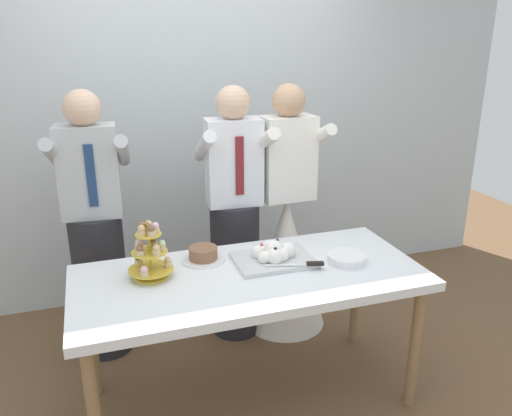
{
  "coord_description": "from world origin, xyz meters",
  "views": [
    {
      "loc": [
        -0.72,
        -2.26,
        1.95
      ],
      "look_at": [
        0.08,
        0.15,
        1.07
      ],
      "focal_mm": 35.68,
      "sensor_mm": 36.0,
      "label": 1
    }
  ],
  "objects_px": {
    "cupcake_stand": "(150,253)",
    "round_cake": "(203,255)",
    "person_groom": "(235,229)",
    "dessert_table": "(250,286)",
    "plate_stack": "(347,258)",
    "main_cake_tray": "(274,255)",
    "person_guest": "(97,242)",
    "person_bride": "(286,246)"
  },
  "relations": [
    {
      "from": "main_cake_tray",
      "to": "plate_stack",
      "type": "relative_size",
      "value": 2.01
    },
    {
      "from": "plate_stack",
      "to": "person_groom",
      "type": "distance_m",
      "value": 0.85
    },
    {
      "from": "round_cake",
      "to": "dessert_table",
      "type": "bearing_deg",
      "value": -50.79
    },
    {
      "from": "plate_stack",
      "to": "person_groom",
      "type": "xyz_separation_m",
      "value": [
        -0.42,
        0.73,
        -0.05
      ]
    },
    {
      "from": "dessert_table",
      "to": "main_cake_tray",
      "type": "xyz_separation_m",
      "value": [
        0.17,
        0.09,
        0.11
      ]
    },
    {
      "from": "person_guest",
      "to": "dessert_table",
      "type": "bearing_deg",
      "value": -45.66
    },
    {
      "from": "person_bride",
      "to": "person_guest",
      "type": "distance_m",
      "value": 1.23
    },
    {
      "from": "dessert_table",
      "to": "person_groom",
      "type": "xyz_separation_m",
      "value": [
        0.12,
        0.7,
        0.05
      ]
    },
    {
      "from": "person_groom",
      "to": "person_bride",
      "type": "relative_size",
      "value": 1.0
    },
    {
      "from": "cupcake_stand",
      "to": "main_cake_tray",
      "type": "xyz_separation_m",
      "value": [
        0.65,
        -0.02,
        -0.09
      ]
    },
    {
      "from": "person_groom",
      "to": "cupcake_stand",
      "type": "bearing_deg",
      "value": -136.1
    },
    {
      "from": "main_cake_tray",
      "to": "person_groom",
      "type": "bearing_deg",
      "value": 94.32
    },
    {
      "from": "cupcake_stand",
      "to": "round_cake",
      "type": "relative_size",
      "value": 1.27
    },
    {
      "from": "person_groom",
      "to": "plate_stack",
      "type": "bearing_deg",
      "value": -60.18
    },
    {
      "from": "cupcake_stand",
      "to": "plate_stack",
      "type": "height_order",
      "value": "cupcake_stand"
    },
    {
      "from": "person_groom",
      "to": "dessert_table",
      "type": "bearing_deg",
      "value": -99.75
    },
    {
      "from": "main_cake_tray",
      "to": "person_groom",
      "type": "height_order",
      "value": "person_groom"
    },
    {
      "from": "plate_stack",
      "to": "person_bride",
      "type": "relative_size",
      "value": 0.13
    },
    {
      "from": "person_groom",
      "to": "person_guest",
      "type": "height_order",
      "value": "same"
    },
    {
      "from": "main_cake_tray",
      "to": "plate_stack",
      "type": "xyz_separation_m",
      "value": [
        0.37,
        -0.12,
        -0.02
      ]
    },
    {
      "from": "cupcake_stand",
      "to": "plate_stack",
      "type": "xyz_separation_m",
      "value": [
        1.03,
        -0.15,
        -0.11
      ]
    },
    {
      "from": "plate_stack",
      "to": "cupcake_stand",
      "type": "bearing_deg",
      "value": 171.89
    },
    {
      "from": "plate_stack",
      "to": "person_bride",
      "type": "distance_m",
      "value": 0.76
    },
    {
      "from": "round_cake",
      "to": "person_guest",
      "type": "bearing_deg",
      "value": 136.4
    },
    {
      "from": "main_cake_tray",
      "to": "round_cake",
      "type": "bearing_deg",
      "value": 158.62
    },
    {
      "from": "main_cake_tray",
      "to": "person_bride",
      "type": "bearing_deg",
      "value": 62.83
    },
    {
      "from": "main_cake_tray",
      "to": "person_bride",
      "type": "relative_size",
      "value": 0.26
    },
    {
      "from": "round_cake",
      "to": "person_bride",
      "type": "relative_size",
      "value": 0.14
    },
    {
      "from": "plate_stack",
      "to": "person_guest",
      "type": "distance_m",
      "value": 1.5
    },
    {
      "from": "dessert_table",
      "to": "round_cake",
      "type": "height_order",
      "value": "round_cake"
    },
    {
      "from": "plate_stack",
      "to": "person_groom",
      "type": "bearing_deg",
      "value": 119.82
    },
    {
      "from": "dessert_table",
      "to": "cupcake_stand",
      "type": "relative_size",
      "value": 5.9
    },
    {
      "from": "person_groom",
      "to": "person_guest",
      "type": "relative_size",
      "value": 1.0
    },
    {
      "from": "main_cake_tray",
      "to": "person_guest",
      "type": "height_order",
      "value": "person_guest"
    },
    {
      "from": "cupcake_stand",
      "to": "person_bride",
      "type": "distance_m",
      "value": 1.17
    },
    {
      "from": "plate_stack",
      "to": "person_guest",
      "type": "relative_size",
      "value": 0.13
    },
    {
      "from": "dessert_table",
      "to": "plate_stack",
      "type": "distance_m",
      "value": 0.55
    },
    {
      "from": "dessert_table",
      "to": "cupcake_stand",
      "type": "xyz_separation_m",
      "value": [
        -0.49,
        0.12,
        0.21
      ]
    },
    {
      "from": "dessert_table",
      "to": "cupcake_stand",
      "type": "distance_m",
      "value": 0.54
    },
    {
      "from": "cupcake_stand",
      "to": "person_groom",
      "type": "height_order",
      "value": "person_groom"
    },
    {
      "from": "person_groom",
      "to": "person_bride",
      "type": "xyz_separation_m",
      "value": [
        0.35,
        -0.01,
        -0.16
      ]
    },
    {
      "from": "person_groom",
      "to": "person_guest",
      "type": "bearing_deg",
      "value": 176.65
    }
  ]
}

